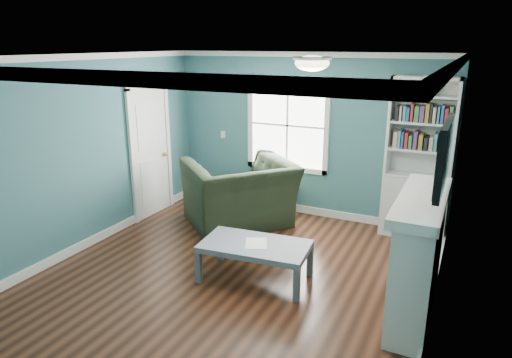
% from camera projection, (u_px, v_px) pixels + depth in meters
% --- Properties ---
extents(floor, '(5.00, 5.00, 0.00)m').
position_uv_depth(floor, '(231.00, 279.00, 5.50)').
color(floor, black).
rests_on(floor, ground).
extents(room_walls, '(5.00, 5.00, 5.00)m').
position_uv_depth(room_walls, '(229.00, 151.00, 5.04)').
color(room_walls, '#366A70').
rests_on(room_walls, ground).
extents(trim, '(4.50, 5.00, 2.60)m').
position_uv_depth(trim, '(229.00, 181.00, 5.14)').
color(trim, white).
rests_on(trim, ground).
extents(window, '(1.40, 0.06, 1.50)m').
position_uv_depth(window, '(287.00, 125.00, 7.35)').
color(window, white).
rests_on(window, room_walls).
extents(bookshelf, '(0.90, 0.35, 2.31)m').
position_uv_depth(bookshelf, '(417.00, 175.00, 6.48)').
color(bookshelf, silver).
rests_on(bookshelf, ground).
extents(fireplace, '(0.44, 1.58, 1.30)m').
position_uv_depth(fireplace, '(419.00, 258.00, 4.62)').
color(fireplace, black).
rests_on(fireplace, ground).
extents(tv, '(0.06, 1.10, 0.65)m').
position_uv_depth(tv, '(445.00, 155.00, 4.26)').
color(tv, black).
rests_on(tv, fireplace).
extents(door, '(0.12, 0.98, 2.17)m').
position_uv_depth(door, '(151.00, 150.00, 7.32)').
color(door, silver).
rests_on(door, ground).
extents(ceiling_fixture, '(0.38, 0.38, 0.15)m').
position_uv_depth(ceiling_fixture, '(312.00, 62.00, 4.48)').
color(ceiling_fixture, white).
rests_on(ceiling_fixture, room_walls).
extents(light_switch, '(0.08, 0.01, 0.12)m').
position_uv_depth(light_switch, '(223.00, 134.00, 7.92)').
color(light_switch, white).
rests_on(light_switch, room_walls).
extents(recliner, '(1.77, 1.82, 1.35)m').
position_uv_depth(recliner, '(239.00, 183.00, 6.98)').
color(recliner, black).
rests_on(recliner, ground).
extents(coffee_table, '(1.33, 0.81, 0.46)m').
position_uv_depth(coffee_table, '(255.00, 248.00, 5.39)').
color(coffee_table, '#515B61').
rests_on(coffee_table, ground).
extents(paper_sheet, '(0.36, 0.39, 0.00)m').
position_uv_depth(paper_sheet, '(256.00, 243.00, 5.38)').
color(paper_sheet, white).
rests_on(paper_sheet, coffee_table).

